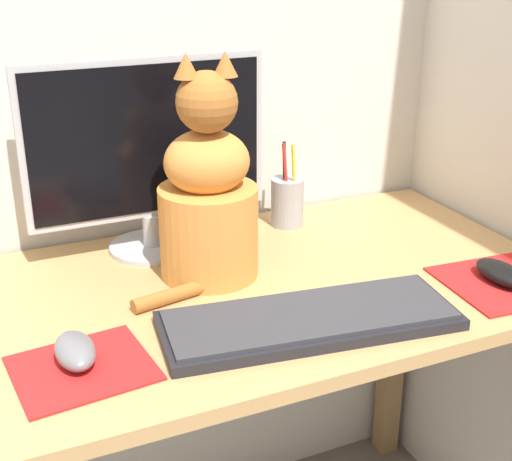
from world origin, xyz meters
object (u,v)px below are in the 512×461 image
at_px(computer_mouse_left, 75,351).
at_px(keyboard, 309,319).
at_px(cat, 208,197).
at_px(pen_cup, 287,201).
at_px(monitor, 147,152).
at_px(computer_mouse_right, 501,273).

bearing_deg(computer_mouse_left, keyboard, -6.43).
bearing_deg(cat, keyboard, -62.87).
bearing_deg(pen_cup, keyboard, -111.55).
height_order(keyboard, cat, cat).
relative_size(monitor, keyboard, 0.94).
relative_size(monitor, pen_cup, 2.54).
relative_size(keyboard, computer_mouse_left, 4.80).
bearing_deg(keyboard, computer_mouse_right, 6.76).
bearing_deg(keyboard, cat, 115.70).
distance_m(computer_mouse_right, cat, 0.54).
xyz_separation_m(monitor, computer_mouse_left, (-0.22, -0.35, -0.18)).
height_order(monitor, computer_mouse_right, monitor).
bearing_deg(cat, computer_mouse_right, -18.98).
height_order(computer_mouse_left, pen_cup, pen_cup).
bearing_deg(keyboard, monitor, 117.48).
xyz_separation_m(cat, pen_cup, (0.24, 0.16, -0.10)).
xyz_separation_m(monitor, pen_cup, (0.30, 0.01, -0.15)).
height_order(computer_mouse_left, computer_mouse_right, computer_mouse_left).
distance_m(keyboard, pen_cup, 0.43).
distance_m(monitor, keyboard, 0.45).
xyz_separation_m(monitor, cat, (0.06, -0.15, -0.05)).
distance_m(computer_mouse_left, pen_cup, 0.63).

